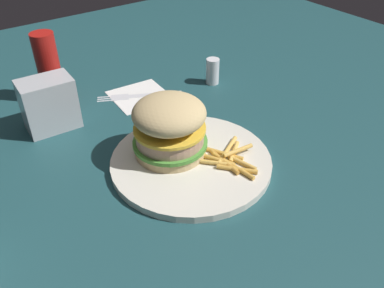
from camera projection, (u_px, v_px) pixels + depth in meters
name	position (u px, v px, depth m)	size (l,w,h in m)	color
ground_plane	(205.00, 158.00, 0.66)	(1.60, 1.60, 0.00)	#1E474C
plate	(192.00, 162.00, 0.64)	(0.26, 0.26, 0.01)	silver
sandwich	(170.00, 126.00, 0.63)	(0.12, 0.12, 0.10)	tan
fries_pile	(228.00, 159.00, 0.63)	(0.09, 0.11, 0.01)	#E5B251
napkin	(140.00, 96.00, 0.83)	(0.11, 0.11, 0.00)	white
fork	(139.00, 95.00, 0.83)	(0.16, 0.09, 0.00)	silver
napkin_dispenser	(49.00, 104.00, 0.71)	(0.09, 0.06, 0.09)	#B7BABF
ketchup_bottle	(49.00, 68.00, 0.78)	(0.04, 0.04, 0.14)	#B21914
salt_shaker	(213.00, 71.00, 0.86)	(0.03, 0.03, 0.06)	white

